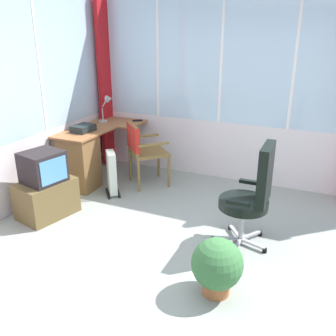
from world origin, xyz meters
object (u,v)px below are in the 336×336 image
object	(u,v)px
tv_remote	(137,120)
tv_on_stand	(46,188)
desk	(81,158)
desk_lamp	(108,104)
potted_plant	(217,265)
paper_tray	(83,128)
office_chair	(253,192)
space_heater	(111,172)
wooden_armchair	(141,146)

from	to	relation	value
tv_remote	tv_on_stand	xyz separation A→B (m)	(-1.85, 0.23, -0.43)
desk	desk_lamp	xyz separation A→B (m)	(0.80, 0.04, 0.61)
tv_remote	potted_plant	world-z (taller)	tv_remote
desk	tv_remote	size ratio (longest dim) A/B	9.31
paper_tray	office_chair	xyz separation A→B (m)	(-0.68, -2.51, -0.22)
desk	space_heater	world-z (taller)	desk
desk	tv_remote	distance (m)	1.09
desk_lamp	tv_on_stand	size ratio (longest dim) A/B	0.50
desk_lamp	office_chair	distance (m)	2.90
desk	desk_lamp	world-z (taller)	desk_lamp
desk	office_chair	xyz separation A→B (m)	(-0.55, -2.49, 0.18)
office_chair	tv_remote	bearing A→B (deg)	54.42
desk	potted_plant	xyz separation A→B (m)	(-1.41, -2.40, -0.14)
wooden_armchair	potted_plant	world-z (taller)	wooden_armchair
paper_tray	office_chair	size ratio (longest dim) A/B	0.27
desk_lamp	space_heater	xyz separation A→B (m)	(-0.84, -0.55, -0.73)
space_heater	desk	bearing A→B (deg)	85.28
desk_lamp	wooden_armchair	world-z (taller)	desk_lamp
potted_plant	space_heater	bearing A→B (deg)	53.99
desk	space_heater	size ratio (longest dim) A/B	2.33
paper_tray	space_heater	size ratio (longest dim) A/B	0.50
tv_on_stand	potted_plant	bearing A→B (deg)	-103.12
tv_remote	space_heater	bearing A→B (deg)	155.28
desk	office_chair	world-z (taller)	office_chair
desk_lamp	wooden_armchair	bearing A→B (deg)	-118.08
paper_tray	space_heater	distance (m)	0.75
paper_tray	office_chair	bearing A→B (deg)	-105.11
paper_tray	potted_plant	distance (m)	2.92
wooden_armchair	tv_on_stand	distance (m)	1.42
desk	desk_lamp	size ratio (longest dim) A/B	3.51
space_heater	potted_plant	size ratio (longest dim) A/B	1.18
wooden_armchair	office_chair	world-z (taller)	office_chair
desk_lamp	tv_remote	bearing A→B (deg)	-68.46
desk_lamp	office_chair	world-z (taller)	desk_lamp
paper_tray	tv_on_stand	world-z (taller)	paper_tray
desk_lamp	paper_tray	xyz separation A→B (m)	(-0.67, -0.02, -0.22)
desk_lamp	space_heater	size ratio (longest dim) A/B	0.66
tv_on_stand	desk	bearing A→B (deg)	9.18
desk	wooden_armchair	world-z (taller)	wooden_armchair
paper_tray	tv_on_stand	bearing A→B (deg)	-170.89
tv_remote	tv_on_stand	bearing A→B (deg)	140.42
paper_tray	potted_plant	bearing A→B (deg)	-122.47
office_chair	space_heater	bearing A→B (deg)	75.53
office_chair	tv_on_stand	bearing A→B (deg)	98.16
tv_remote	space_heater	world-z (taller)	tv_remote
tv_remote	paper_tray	world-z (taller)	paper_tray
paper_tray	wooden_armchair	size ratio (longest dim) A/B	0.33
tv_on_stand	potted_plant	xyz separation A→B (m)	(-0.53, -2.26, -0.08)
desk	office_chair	size ratio (longest dim) A/B	1.28
wooden_armchair	tv_remote	bearing A→B (deg)	31.74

